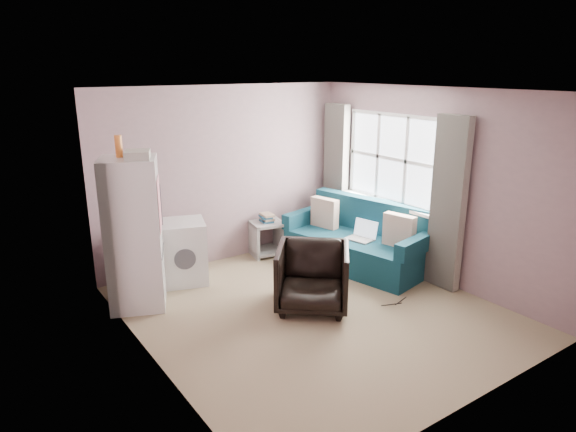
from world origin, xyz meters
The scene contains 8 objects.
room centered at (0.02, 0.01, 1.25)m, with size 3.84×4.24×2.54m.
armchair centered at (0.04, 0.09, 0.42)m, with size 0.82×0.76×0.84m, color black.
fridge centered at (-1.61, 1.32, 0.90)m, with size 0.80×0.80×2.02m.
washing_machine centered at (-0.88, 1.67, 0.43)m, with size 0.73×0.73×0.82m.
side_table centered at (0.56, 1.89, 0.30)m, with size 0.55×0.55×0.64m.
sofa centered at (1.41, 0.79, 0.33)m, with size 1.34×2.20×0.91m.
window_dressing centered at (1.78, 0.70, 1.11)m, with size 0.17×2.62×2.18m.
floor_cables centered at (0.94, -0.40, 0.01)m, with size 0.42×0.10×0.01m.
Camera 1 is at (-3.33, -4.28, 2.75)m, focal length 32.00 mm.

